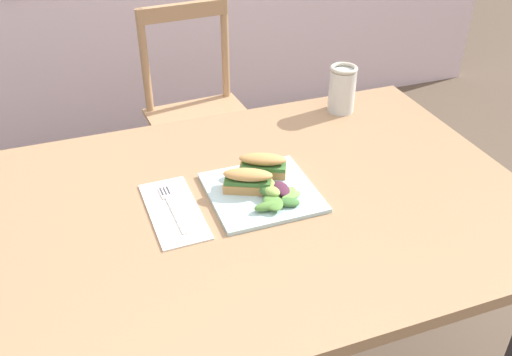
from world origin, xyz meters
The scene contains 9 objects.
dining_table centered at (-0.11, -0.08, 0.63)m, with size 1.43×0.89×0.74m.
chair_wooden_far centered at (0.09, 0.91, 0.45)m, with size 0.42×0.42×0.87m.
plate_lunch centered at (-0.01, -0.06, 0.74)m, with size 0.25×0.25×0.01m, color silver.
sandwich_half_front centered at (-0.04, -0.05, 0.78)m, with size 0.12×0.10×0.06m.
sandwich_half_back centered at (0.01, 0.00, 0.78)m, with size 0.12×0.10×0.06m.
salad_mixed_greens centered at (0.00, -0.10, 0.76)m, with size 0.13×0.14×0.03m.
napkin_folded centered at (-0.23, -0.06, 0.74)m, with size 0.11×0.25×0.00m, color silver.
fork_on_napkin centered at (-0.23, -0.04, 0.75)m, with size 0.03×0.19×0.00m.
mason_jar_iced_tea centered at (0.36, 0.26, 0.80)m, with size 0.08×0.08×0.14m.
Camera 1 is at (-0.40, -1.07, 1.50)m, focal length 39.20 mm.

